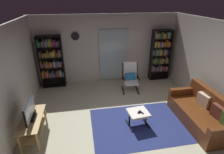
{
  "coord_description": "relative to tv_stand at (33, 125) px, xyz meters",
  "views": [
    {
      "loc": [
        -1.0,
        -3.68,
        3.19
      ],
      "look_at": [
        -0.19,
        0.86,
        1.05
      ],
      "focal_mm": 28.33,
      "sensor_mm": 36.0,
      "label": 1
    }
  ],
  "objects": [
    {
      "name": "tv_stand",
      "position": [
        0.0,
        0.0,
        0.0
      ],
      "size": [
        0.47,
        1.15,
        0.53
      ],
      "color": "tan",
      "rests_on": "ground"
    },
    {
      "name": "tv_remote",
      "position": [
        2.69,
        -0.08,
        0.08
      ],
      "size": [
        0.11,
        0.14,
        0.02
      ],
      "primitive_type": "cube",
      "rotation": [
        0.0,
        0.0,
        0.58
      ],
      "color": "black",
      "rests_on": "ottoman"
    },
    {
      "name": "television",
      "position": [
        0.0,
        0.02,
        0.41
      ],
      "size": [
        0.2,
        0.81,
        0.49
      ],
      "color": "black",
      "rests_on": "tv_stand"
    },
    {
      "name": "bookshelf_near_tv",
      "position": [
        0.19,
        2.72,
        0.69
      ],
      "size": [
        0.84,
        0.3,
        1.94
      ],
      "color": "black",
      "rests_on": "ground"
    },
    {
      "name": "glass_door_panel",
      "position": [
        2.52,
        2.86,
        0.7
      ],
      "size": [
        1.1,
        0.01,
        2.0
      ],
      "primitive_type": "cube",
      "color": "silver"
    },
    {
      "name": "leather_sofa",
      "position": [
        4.37,
        -0.26,
        -0.03
      ],
      "size": [
        0.88,
        1.92,
        0.88
      ],
      "color": "#5D2F14",
      "rests_on": "ground"
    },
    {
      "name": "area_rug",
      "position": [
        2.65,
        -0.04,
        -0.34
      ],
      "size": [
        2.48,
        1.79,
        0.01
      ],
      "primitive_type": "cube",
      "color": "navy",
      "rests_on": "ground"
    },
    {
      "name": "ground_plane",
      "position": [
        2.29,
        0.03,
        -0.35
      ],
      "size": [
        7.02,
        7.02,
        0.0
      ],
      "primitive_type": "plane",
      "color": "beige"
    },
    {
      "name": "lounge_armchair",
      "position": [
        2.96,
        1.93,
        0.19
      ],
      "size": [
        0.63,
        0.71,
        1.02
      ],
      "color": "black",
      "rests_on": "ground"
    },
    {
      "name": "ottoman",
      "position": [
        2.64,
        -0.03,
        -0.0
      ],
      "size": [
        0.57,
        0.53,
        0.42
      ],
      "color": "white",
      "rests_on": "ground"
    },
    {
      "name": "bookshelf_near_sofa",
      "position": [
        4.37,
        2.67,
        0.73
      ],
      "size": [
        0.76,
        0.3,
        2.02
      ],
      "color": "black",
      "rests_on": "ground"
    },
    {
      "name": "wall_back",
      "position": [
        2.29,
        2.93,
        0.95
      ],
      "size": [
        5.6,
        0.06,
        2.6
      ],
      "primitive_type": "cube",
      "color": "beige",
      "rests_on": "ground"
    },
    {
      "name": "cell_phone",
      "position": [
        2.66,
        -0.06,
        0.08
      ],
      "size": [
        0.14,
        0.15,
        0.01
      ],
      "primitive_type": "cube",
      "rotation": [
        0.0,
        0.0,
        -0.67
      ],
      "color": "black",
      "rests_on": "ottoman"
    },
    {
      "name": "wall_left",
      "position": [
        -0.41,
        0.03,
        0.95
      ],
      "size": [
        0.06,
        6.0,
        2.6
      ],
      "primitive_type": "cube",
      "color": "beige",
      "rests_on": "ground"
    },
    {
      "name": "wall_clock",
      "position": [
        1.11,
        2.85,
        1.5
      ],
      "size": [
        0.29,
        0.03,
        0.29
      ],
      "color": "silver"
    }
  ]
}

